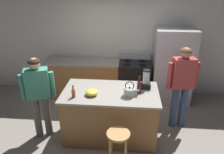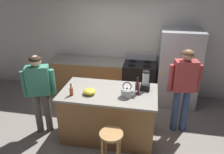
{
  "view_description": "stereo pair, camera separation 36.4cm",
  "coord_description": "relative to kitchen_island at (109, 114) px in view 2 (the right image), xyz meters",
  "views": [
    {
      "loc": [
        0.33,
        -3.38,
        2.73
      ],
      "look_at": [
        0.0,
        0.3,
        1.09
      ],
      "focal_mm": 34.58,
      "sensor_mm": 36.0,
      "label": 1
    },
    {
      "loc": [
        0.69,
        -3.33,
        2.73
      ],
      "look_at": [
        0.0,
        0.3,
        1.09
      ],
      "focal_mm": 34.58,
      "sensor_mm": 36.0,
      "label": 2
    }
  ],
  "objects": [
    {
      "name": "stove_range",
      "position": [
        0.44,
        1.52,
        0.01
      ],
      "size": [
        0.76,
        0.65,
        1.12
      ],
      "color": "black",
      "rests_on": "ground_plane"
    },
    {
      "name": "refrigerator",
      "position": [
        1.33,
        1.5,
        0.42
      ],
      "size": [
        0.9,
        0.73,
        1.78
      ],
      "color": "#B7BABF",
      "rests_on": "ground_plane"
    },
    {
      "name": "back_wall",
      "position": [
        0.0,
        1.95,
        0.88
      ],
      "size": [
        8.0,
        0.1,
        2.7
      ],
      "primitive_type": "cube",
      "color": "silver",
      "rests_on": "ground_plane"
    },
    {
      "name": "person_by_sink_right",
      "position": [
        1.32,
        0.41,
        0.54
      ],
      "size": [
        0.6,
        0.28,
        1.66
      ],
      "color": "#384C7A",
      "rests_on": "ground_plane"
    },
    {
      "name": "mixing_bowl",
      "position": [
        -0.31,
        -0.16,
        0.52
      ],
      "size": [
        0.22,
        0.22,
        0.1
      ],
      "primitive_type": "ellipsoid",
      "color": "yellow",
      "rests_on": "kitchen_island"
    },
    {
      "name": "back_counter_run",
      "position": [
        -0.8,
        1.55,
        -0.0
      ],
      "size": [
        2.0,
        0.64,
        0.94
      ],
      "color": "#9E6B3D",
      "rests_on": "ground_plane"
    },
    {
      "name": "blender_appliance",
      "position": [
        0.63,
        0.2,
        0.62
      ],
      "size": [
        0.17,
        0.17,
        0.36
      ],
      "color": "black",
      "rests_on": "kitchen_island"
    },
    {
      "name": "bottle_wine",
      "position": [
        0.5,
        0.0,
        0.58
      ],
      "size": [
        0.08,
        0.08,
        0.32
      ],
      "color": "#471923",
      "rests_on": "kitchen_island"
    },
    {
      "name": "person_by_island_left",
      "position": [
        -1.28,
        -0.12,
        0.48
      ],
      "size": [
        0.58,
        0.34,
        1.57
      ],
      "color": "#66605B",
      "rests_on": "ground_plane"
    },
    {
      "name": "kitchen_island",
      "position": [
        0.0,
        0.0,
        0.0
      ],
      "size": [
        1.71,
        0.97,
        0.94
      ],
      "color": "#9E6B3D",
      "rests_on": "ground_plane"
    },
    {
      "name": "bar_stool",
      "position": [
        0.19,
        -0.77,
        0.04
      ],
      "size": [
        0.36,
        0.36,
        0.65
      ],
      "color": "#B7844C",
      "rests_on": "ground_plane"
    },
    {
      "name": "ground_plane",
      "position": [
        0.0,
        0.0,
        -0.47
      ],
      "size": [
        14.0,
        14.0,
        0.0
      ],
      "primitive_type": "plane",
      "color": "gray"
    },
    {
      "name": "bottle_cooking_sauce",
      "position": [
        -0.6,
        -0.26,
        0.55
      ],
      "size": [
        0.06,
        0.06,
        0.22
      ],
      "color": "#B24C26",
      "rests_on": "kitchen_island"
    },
    {
      "name": "tea_kettle",
      "position": [
        0.34,
        -0.12,
        0.55
      ],
      "size": [
        0.28,
        0.2,
        0.27
      ],
      "color": "#B7BABF",
      "rests_on": "kitchen_island"
    }
  ]
}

